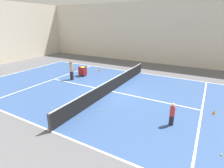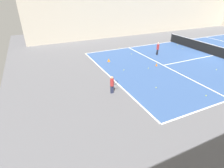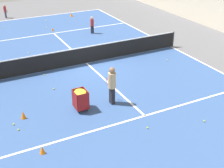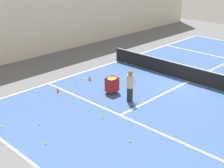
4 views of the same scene
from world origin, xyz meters
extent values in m
plane|color=#5B5B60|center=(0.00, 0.00, 0.00)|extent=(37.01, 37.01, 0.00)
cube|color=#335189|center=(0.00, 0.00, 0.00)|extent=(11.89, 22.55, 0.00)
cube|color=white|center=(0.00, -11.27, 0.01)|extent=(11.89, 0.10, 0.00)
cube|color=white|center=(-5.95, 0.00, 0.01)|extent=(0.10, 22.55, 0.00)
cube|color=white|center=(0.00, -6.20, 0.01)|extent=(11.89, 0.10, 0.00)
cube|color=white|center=(0.00, 0.00, 0.01)|extent=(0.10, 12.40, 0.00)
cube|color=beige|center=(-11.25, 0.00, 3.73)|extent=(0.15, 33.31, 7.47)
cylinder|color=#2D2D33|center=(-6.05, 0.00, 0.50)|extent=(0.10, 0.10, 1.01)
cube|color=black|center=(0.00, 0.00, 0.49)|extent=(11.99, 0.03, 0.94)
cube|color=white|center=(0.00, 0.00, 0.98)|extent=(11.99, 0.04, 0.05)
cube|color=#2D3351|center=(2.31, -12.14, 0.26)|extent=(0.13, 0.19, 0.51)
cylinder|color=#B22D2D|center=(2.31, -12.14, 0.74)|extent=(0.25, 0.25, 0.45)
sphere|color=tan|center=(2.31, -12.14, 1.05)|extent=(0.17, 0.17, 0.17)
torus|color=black|center=(2.23, -11.86, 0.62)|extent=(0.06, 0.28, 0.28)
cube|color=black|center=(-2.52, -4.91, 0.28)|extent=(0.21, 0.23, 0.56)
cylinder|color=#B22D2D|center=(-2.52, -4.91, 0.81)|extent=(0.34, 0.34, 0.50)
sphere|color=beige|center=(-2.52, -4.91, 1.15)|extent=(0.19, 0.19, 0.19)
cone|color=orange|center=(-0.14, -6.83, 0.13)|extent=(0.17, 0.17, 0.25)
cone|color=orange|center=(-2.82, -10.06, 0.15)|extent=(0.26, 0.26, 0.29)
sphere|color=yellow|center=(2.61, -2.99, 0.04)|extent=(0.07, 0.07, 0.07)
sphere|color=yellow|center=(-4.33, 1.78, 0.04)|extent=(0.07, 0.07, 0.07)
sphere|color=yellow|center=(5.06, -7.16, 0.04)|extent=(0.07, 0.07, 0.07)
sphere|color=yellow|center=(-3.00, -1.03, 0.04)|extent=(0.07, 0.07, 0.07)
sphere|color=yellow|center=(-3.76, -7.14, 0.04)|extent=(0.07, 0.07, 0.07)
sphere|color=yellow|center=(-6.18, -7.27, 0.04)|extent=(0.07, 0.07, 0.07)
sphere|color=yellow|center=(2.99, -9.27, 0.04)|extent=(0.07, 0.07, 0.07)
sphere|color=yellow|center=(0.06, -7.78, 0.04)|extent=(0.07, 0.07, 0.07)
sphere|color=yellow|center=(-3.59, 6.21, 0.04)|extent=(0.07, 0.07, 0.07)
sphere|color=yellow|center=(-5.36, 8.55, 0.04)|extent=(0.07, 0.07, 0.07)
sphere|color=yellow|center=(-4.46, -0.40, 0.04)|extent=(0.07, 0.07, 0.07)
sphere|color=yellow|center=(-0.48, -9.78, 0.04)|extent=(0.07, 0.07, 0.07)
sphere|color=yellow|center=(-5.89, -7.92, 0.04)|extent=(0.07, 0.07, 0.07)
sphere|color=yellow|center=(-5.81, -11.25, 0.04)|extent=(0.07, 0.07, 0.07)
camera|label=1|loc=(-10.78, -6.09, 5.01)|focal=28.00mm
camera|label=2|loc=(10.78, -16.11, 5.56)|focal=28.00mm
camera|label=3|loc=(6.17, 15.29, 7.07)|focal=50.00mm
camera|label=4|loc=(-9.04, 16.11, 7.07)|focal=50.00mm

